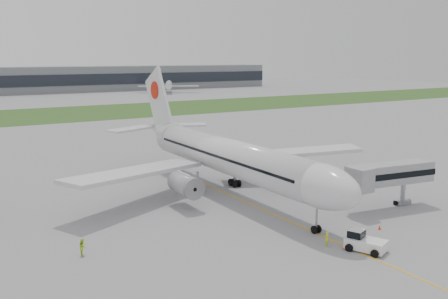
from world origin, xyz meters
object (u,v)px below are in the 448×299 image
ground_crew_near (327,239)px  airliner (224,154)px  pushback_tug (363,241)px  jet_bridge (387,175)px

ground_crew_near → airliner: bearing=-114.7°
ground_crew_near → pushback_tug: bearing=112.3°
jet_bridge → airliner: bearing=136.4°
jet_bridge → ground_crew_near: 17.06m
jet_bridge → pushback_tug: bearing=-138.6°
airliner → ground_crew_near: (-1.72, -23.43, -4.84)m
airliner → jet_bridge: (13.85, -17.51, -1.18)m
ground_crew_near → jet_bridge: bearing=-179.7°
airliner → jet_bridge: size_ratio=4.06×
airliner → pushback_tug: airliner is taller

